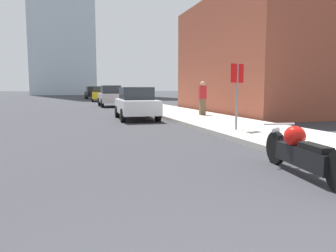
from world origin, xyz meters
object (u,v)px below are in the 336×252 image
Objects in this scene: parked_car_yellow at (100,94)px; parked_car_black at (93,93)px; parked_car_silver at (111,96)px; motorcycle at (301,152)px; stop_sign at (237,85)px; parked_car_white at (136,103)px; pedestrian at (203,98)px.

parked_car_black reaches higher than parked_car_yellow.
parked_car_yellow reaches higher than parked_car_silver.
parked_car_silver is (-0.54, 22.53, 0.46)m from motorcycle.
stop_sign is (1.42, 4.92, 1.18)m from motorcycle.
parked_car_white is 22.65m from parked_car_yellow.
motorcycle is at bearing -88.86° from parked_car_silver.
pedestrian is at bearing -1.32° from parked_car_white.
stop_sign reaches higher than parked_car_black.
parked_car_white is 1.00× the size of parked_car_silver.
stop_sign reaches higher than motorcycle.
parked_car_yellow reaches higher than parked_car_white.
parked_car_yellow is (-0.48, 33.57, 0.45)m from motorcycle.
stop_sign is at bearing -82.21° from parked_car_yellow.
parked_car_white is (-0.69, 10.93, 0.36)m from motorcycle.
parked_car_yellow is at bearing 98.44° from motorcycle.
stop_sign reaches higher than pedestrian.
parked_car_silver reaches higher than parked_car_white.
stop_sign is (1.97, -17.61, 0.73)m from parked_car_silver.
parked_car_yellow is at bearing 93.79° from stop_sign.
parked_car_yellow reaches higher than motorcycle.
parked_car_black is 38.83m from stop_sign.
motorcycle is 0.63× the size of parked_car_yellow.
pedestrian is (2.65, 10.72, 0.61)m from motorcycle.
parked_car_white is 1.02× the size of parked_car_yellow.
stop_sign is (2.03, -38.77, 0.73)m from parked_car_black.
motorcycle is at bearing -106.12° from stop_sign.
stop_sign is at bearing -83.87° from parked_car_silver.
motorcycle is 0.64× the size of parked_car_black.
motorcycle is 43.70m from parked_car_black.
parked_car_yellow is at bearing -92.84° from parked_car_black.
parked_car_yellow is at bearing 91.56° from parked_car_white.
parked_car_white reaches higher than motorcycle.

